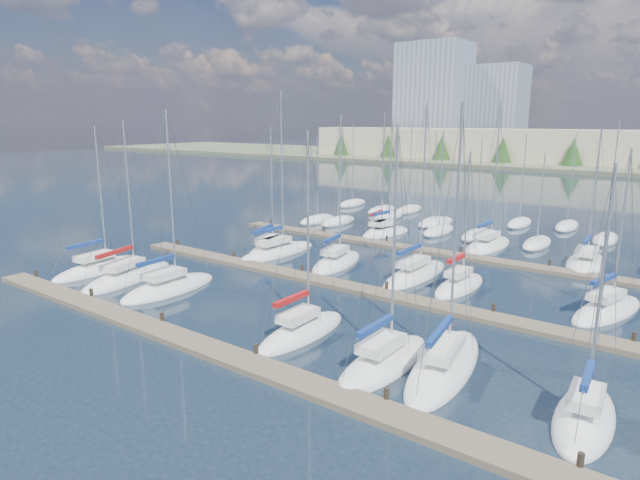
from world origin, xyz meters
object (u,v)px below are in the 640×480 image
Objects in this scene: sailboat_e at (384,362)px; sailboat_i at (277,252)px; sailboat_l at (459,286)px; sailboat_g at (584,418)px; sailboat_p at (488,245)px; sailboat_j at (337,262)px; sailboat_b at (128,277)px; sailboat_c at (169,288)px; sailboat_n at (379,232)px; sailboat_a at (100,268)px; sailboat_o at (386,233)px; sailboat_h at (270,250)px; sailboat_k at (415,274)px; sailboat_f at (444,365)px; sailboat_m at (607,310)px; sailboat_d at (302,332)px; sailboat_q at (586,263)px.

sailboat_i is at bearing 143.62° from sailboat_e.
sailboat_l is 0.95× the size of sailboat_g.
sailboat_j is at bearing -118.72° from sailboat_p.
sailboat_c is (4.98, 0.17, 0.01)m from sailboat_b.
sailboat_j reaches higher than sailboat_l.
sailboat_n is (-15.08, 13.66, 0.02)m from sailboat_l.
sailboat_b is 4.99m from sailboat_c.
sailboat_b is at bearing -105.54° from sailboat_i.
sailboat_o is (12.19, 27.37, 0.02)m from sailboat_a.
sailboat_h is (-2.02, 13.59, 0.00)m from sailboat_c.
sailboat_h is (-15.29, -0.70, -0.01)m from sailboat_k.
sailboat_a is 9.14m from sailboat_c.
sailboat_a is at bearing 171.50° from sailboat_f.
sailboat_h is (-4.32, -13.56, -0.02)m from sailboat_n.
sailboat_b is at bearing -140.87° from sailboat_m.
sailboat_d is 13.43m from sailboat_c.
sailboat_i is at bearing -134.09° from sailboat_p.
sailboat_o is 20.69m from sailboat_q.
sailboat_d reaches higher than sailboat_q.
sailboat_c is at bearing -84.83° from sailboat_i.
sailboat_o reaches higher than sailboat_l.
sailboat_i reaches higher than sailboat_c.
sailboat_f reaches higher than sailboat_o.
sailboat_j is (-23.01, 14.60, -0.00)m from sailboat_g.
sailboat_k reaches higher than sailboat_q.
sailboat_l is 0.80× the size of sailboat_j.
sailboat_l is 0.86× the size of sailboat_a.
sailboat_h is (-30.92, 14.57, -0.01)m from sailboat_g.
sailboat_l is 0.84× the size of sailboat_e.
sailboat_f reaches higher than sailboat_a.
sailboat_k reaches higher than sailboat_j.
sailboat_a reaches higher than sailboat_g.
sailboat_b is at bearing -147.00° from sailboat_l.
sailboat_k reaches higher than sailboat_d.
sailboat_j is at bearing 131.59° from sailboat_e.
sailboat_a is at bearing -132.10° from sailboat_h.
sailboat_l is (3.97, 14.22, -0.01)m from sailboat_d.
sailboat_m is (36.48, 14.38, -0.00)m from sailboat_a.
sailboat_c is (-28.90, 0.98, -0.01)m from sailboat_g.
sailboat_f is 1.04× the size of sailboat_o.
sailboat_c reaches higher than sailboat_n.
sailboat_e reaches higher than sailboat_l.
sailboat_k is at bearing 5.68° from sailboat_i.
sailboat_p is 1.37× the size of sailboat_l.
sailboat_g is at bearing -18.78° from sailboat_f.
sailboat_k is at bearing 131.53° from sailboat_g.
sailboat_n is (3.12, 13.86, 0.01)m from sailboat_i.
sailboat_m is (9.97, 0.76, -0.00)m from sailboat_l.
sailboat_d is at bearing -73.54° from sailboat_j.
sailboat_b reaches higher than sailboat_g.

